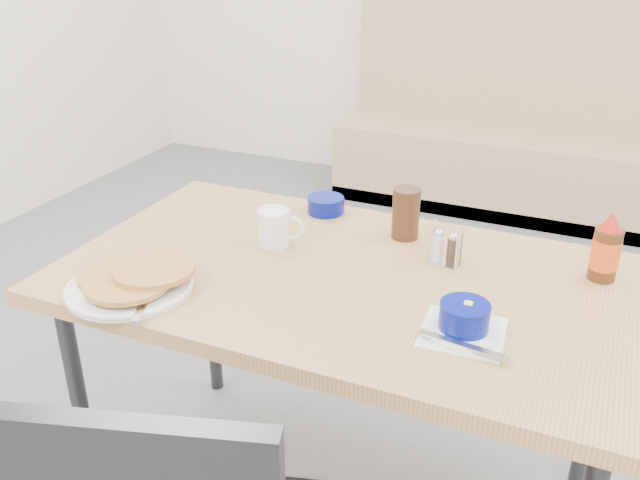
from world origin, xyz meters
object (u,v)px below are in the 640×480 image
at_px(pancake_plate, 132,281).
at_px(syrup_bottle, 606,251).
at_px(creamer_bowl, 326,205).
at_px(butter_bowl, 330,206).
at_px(dining_table, 346,295).
at_px(coffee_mug, 275,227).
at_px(grits_setting, 464,321).
at_px(amber_tumbler, 406,213).
at_px(booth_bench, 505,147).
at_px(condiment_caddy, 445,250).

relative_size(pancake_plate, syrup_bottle, 1.69).
height_order(creamer_bowl, butter_bowl, creamer_bowl).
relative_size(pancake_plate, butter_bowl, 3.33).
height_order(dining_table, syrup_bottle, syrup_bottle).
bearing_deg(coffee_mug, syrup_bottle, 10.10).
relative_size(grits_setting, butter_bowl, 2.28).
relative_size(pancake_plate, amber_tumbler, 2.10).
height_order(booth_bench, dining_table, booth_bench).
height_order(condiment_caddy, syrup_bottle, syrup_bottle).
bearing_deg(butter_bowl, coffee_mug, -99.79).
distance_m(grits_setting, butter_bowl, 0.71).
relative_size(pancake_plate, grits_setting, 1.46).
xyz_separation_m(pancake_plate, condiment_caddy, (0.64, 0.42, 0.02)).
height_order(coffee_mug, grits_setting, coffee_mug).
height_order(booth_bench, creamer_bowl, booth_bench).
height_order(booth_bench, butter_bowl, booth_bench).
xyz_separation_m(coffee_mug, grits_setting, (0.56, -0.23, -0.02)).
bearing_deg(amber_tumbler, dining_table, -105.00).
height_order(amber_tumbler, condiment_caddy, amber_tumbler).
height_order(dining_table, amber_tumbler, amber_tumbler).
bearing_deg(dining_table, grits_setting, -24.95).
bearing_deg(syrup_bottle, amber_tumbler, 175.76).
bearing_deg(butter_bowl, pancake_plate, -111.62).
distance_m(creamer_bowl, syrup_bottle, 0.78).
relative_size(booth_bench, amber_tumbler, 13.60).
bearing_deg(condiment_caddy, syrup_bottle, 18.87).
distance_m(dining_table, butter_bowl, 0.40).
xyz_separation_m(pancake_plate, creamer_bowl, (0.23, 0.60, 0.00)).
bearing_deg(grits_setting, coffee_mug, 157.68).
height_order(creamer_bowl, condiment_caddy, condiment_caddy).
distance_m(grits_setting, amber_tumbler, 0.48).
bearing_deg(creamer_bowl, syrup_bottle, -8.03).
relative_size(booth_bench, pancake_plate, 6.46).
bearing_deg(coffee_mug, amber_tumbler, 30.96).
distance_m(pancake_plate, amber_tumbler, 0.73).
height_order(butter_bowl, amber_tumbler, amber_tumbler).
bearing_deg(coffee_mug, butter_bowl, 80.21).
xyz_separation_m(pancake_plate, grits_setting, (0.75, 0.12, 0.01)).
distance_m(booth_bench, amber_tumbler, 2.33).
distance_m(dining_table, syrup_bottle, 0.63).
height_order(booth_bench, condiment_caddy, booth_bench).
height_order(dining_table, coffee_mug, coffee_mug).
bearing_deg(booth_bench, pancake_plate, -98.72).
bearing_deg(booth_bench, coffee_mug, -95.41).
relative_size(grits_setting, creamer_bowl, 1.88).
bearing_deg(syrup_bottle, creamer_bowl, 171.97).
bearing_deg(grits_setting, creamer_bowl, 137.22).
bearing_deg(condiment_caddy, butter_bowl, 162.01).
height_order(coffee_mug, condiment_caddy, condiment_caddy).
relative_size(coffee_mug, grits_setting, 0.62).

